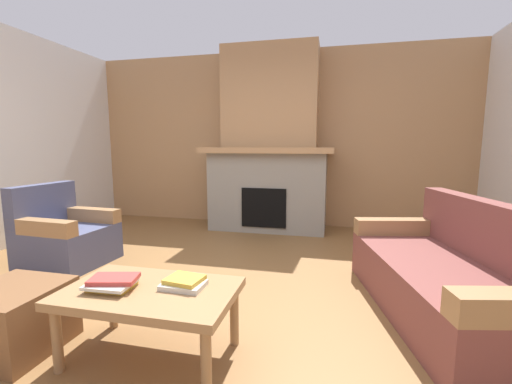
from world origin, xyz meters
TOP-DOWN VIEW (x-y plane):
  - ground at (0.00, 0.00)m, footprint 9.00×9.00m
  - wall_back_wood_panel at (0.00, 3.00)m, footprint 6.00×0.12m
  - fireplace at (0.00, 2.62)m, footprint 1.90×0.82m
  - couch at (1.82, 0.29)m, footprint 1.20×1.94m
  - armchair at (-1.82, 0.58)m, footprint 0.80×0.80m
  - coffee_table at (-0.07, -0.67)m, footprint 1.00×0.60m
  - ottoman at (-0.94, -0.78)m, footprint 0.52×0.52m
  - book_stack_near_edge at (-0.29, -0.71)m, footprint 0.29×0.23m
  - book_stack_center at (0.11, -0.60)m, footprint 0.25×0.20m

SIDE VIEW (x-z plane):
  - ground at x=0.00m, z-range 0.00..0.00m
  - ottoman at x=-0.94m, z-range 0.00..0.40m
  - couch at x=1.82m, z-range -0.14..0.71m
  - armchair at x=-1.82m, z-range -0.13..0.72m
  - coffee_table at x=-0.07m, z-range 0.16..0.59m
  - book_stack_center at x=0.11m, z-range 0.43..0.48m
  - book_stack_near_edge at x=-0.29m, z-range 0.43..0.50m
  - fireplace at x=0.00m, z-range -0.19..2.51m
  - wall_back_wood_panel at x=0.00m, z-range 0.00..2.70m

